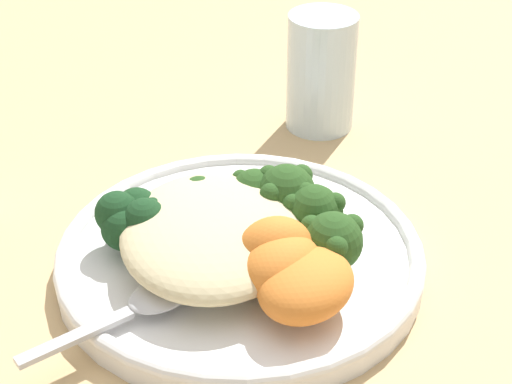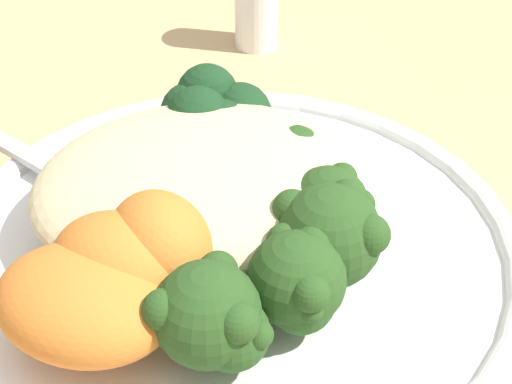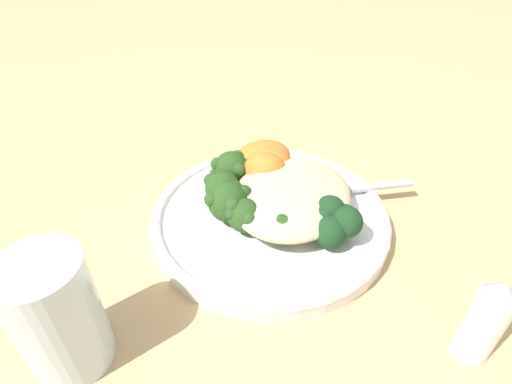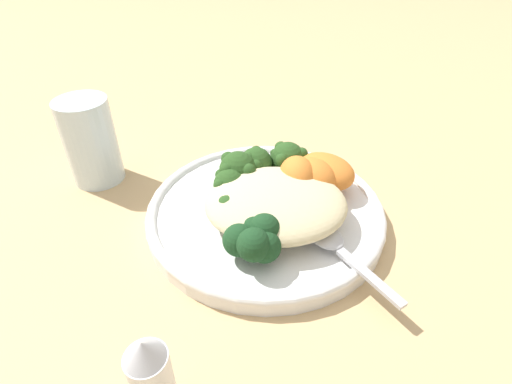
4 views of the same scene
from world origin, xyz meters
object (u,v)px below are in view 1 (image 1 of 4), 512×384
at_px(plate, 237,257).
at_px(broccoli_stalk_7, 205,214).
at_px(broccoli_stalk_6, 233,228).
at_px(sweet_potato_chunk_0, 272,249).
at_px(broccoli_stalk_0, 319,245).
at_px(quinoa_mound, 208,234).
at_px(sweet_potato_chunk_2, 302,285).
at_px(broccoli_stalk_2, 285,239).
at_px(broccoli_stalk_4, 277,203).
at_px(kale_tuft, 132,217).
at_px(broccoli_stalk_1, 310,250).
at_px(sweet_potato_chunk_1, 279,267).
at_px(broccoli_stalk_5, 249,205).
at_px(spoon, 142,303).
at_px(broccoli_stalk_3, 303,218).
at_px(water_glass, 318,72).

relative_size(plate, broccoli_stalk_7, 2.62).
bearing_deg(broccoli_stalk_6, sweet_potato_chunk_0, -152.34).
relative_size(plate, broccoli_stalk_0, 2.45).
xyz_separation_m(quinoa_mound, sweet_potato_chunk_2, (-0.06, -0.06, -0.00)).
distance_m(plate, broccoli_stalk_2, 0.04).
distance_m(broccoli_stalk_4, kale_tuft, 0.10).
bearing_deg(quinoa_mound, broccoli_stalk_2, -89.81).
relative_size(quinoa_mound, sweet_potato_chunk_2, 2.07).
bearing_deg(broccoli_stalk_1, sweet_potato_chunk_1, -143.59).
xyz_separation_m(broccoli_stalk_5, spoon, (-0.09, 0.07, -0.01)).
xyz_separation_m(broccoli_stalk_3, sweet_potato_chunk_1, (-0.06, 0.02, 0.00)).
height_order(quinoa_mound, broccoli_stalk_0, broccoli_stalk_0).
bearing_deg(broccoli_stalk_6, kale_tuft, 81.91).
relative_size(plate, broccoli_stalk_6, 3.26).
relative_size(spoon, water_glass, 1.04).
bearing_deg(broccoli_stalk_2, water_glass, 40.22).
relative_size(quinoa_mound, broccoli_stalk_2, 1.39).
bearing_deg(sweet_potato_chunk_1, broccoli_stalk_1, -39.18).
xyz_separation_m(broccoli_stalk_7, kale_tuft, (-0.01, 0.05, 0.00)).
distance_m(plate, sweet_potato_chunk_1, 0.07).
relative_size(broccoli_stalk_1, broccoli_stalk_7, 1.18).
bearing_deg(kale_tuft, broccoli_stalk_6, -95.01).
xyz_separation_m(sweet_potato_chunk_2, spoon, (0.00, 0.10, -0.01)).
xyz_separation_m(broccoli_stalk_4, kale_tuft, (-0.01, 0.10, -0.00)).
bearing_deg(broccoli_stalk_4, broccoli_stalk_1, -130.13).
bearing_deg(broccoli_stalk_7, broccoli_stalk_1, -142.89).
distance_m(plate, broccoli_stalk_1, 0.06).
distance_m(broccoli_stalk_0, sweet_potato_chunk_0, 0.03).
xyz_separation_m(broccoli_stalk_7, sweet_potato_chunk_1, (-0.07, -0.05, 0.01)).
distance_m(plate, sweet_potato_chunk_0, 0.05).
xyz_separation_m(broccoli_stalk_1, sweet_potato_chunk_1, (-0.03, 0.02, 0.01)).
bearing_deg(sweet_potato_chunk_2, broccoli_stalk_0, -19.92).
bearing_deg(sweet_potato_chunk_1, broccoli_stalk_2, -10.42).
relative_size(broccoli_stalk_2, spoon, 0.95).
relative_size(broccoli_stalk_2, broccoli_stalk_7, 1.06).
height_order(sweet_potato_chunk_1, sweet_potato_chunk_2, sweet_potato_chunk_1).
distance_m(sweet_potato_chunk_0, sweet_potato_chunk_1, 0.02).
bearing_deg(broccoli_stalk_3, kale_tuft, 134.95).
xyz_separation_m(broccoli_stalk_6, water_glass, (0.21, -0.08, 0.02)).
xyz_separation_m(quinoa_mound, water_glass, (0.22, -0.10, 0.01)).
height_order(broccoli_stalk_0, spoon, broccoli_stalk_0).
relative_size(plate, sweet_potato_chunk_1, 4.55).
relative_size(quinoa_mound, broccoli_stalk_4, 1.36).
xyz_separation_m(broccoli_stalk_4, sweet_potato_chunk_0, (-0.06, 0.01, 0.00)).
height_order(quinoa_mound, broccoli_stalk_7, quinoa_mound).
xyz_separation_m(sweet_potato_chunk_1, sweet_potato_chunk_2, (-0.02, -0.01, -0.00)).
bearing_deg(broccoli_stalk_2, broccoli_stalk_7, 113.05).
relative_size(plate, sweet_potato_chunk_0, 5.14).
xyz_separation_m(plate, broccoli_stalk_2, (-0.01, -0.03, 0.02)).
distance_m(quinoa_mound, broccoli_stalk_1, 0.07).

